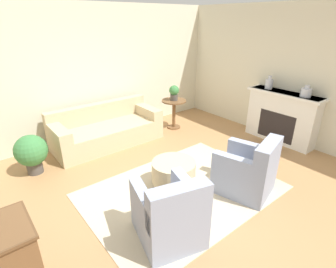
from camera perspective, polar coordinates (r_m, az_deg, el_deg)
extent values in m
plane|color=#AD7F51|center=(4.22, 3.17, -12.29)|extent=(16.00, 16.00, 0.00)
cube|color=beige|center=(6.03, -16.08, 12.62)|extent=(9.81, 0.12, 2.80)
cube|color=beige|center=(6.09, 26.56, 11.16)|extent=(0.12, 10.15, 2.80)
cube|color=beige|center=(4.21, 3.17, -12.24)|extent=(2.92, 2.08, 0.01)
cube|color=#C6B289|center=(5.74, -12.89, -0.07)|extent=(2.25, 0.95, 0.42)
cube|color=#C6B289|center=(5.92, -14.90, 4.67)|extent=(2.25, 0.20, 0.39)
cube|color=#C6B289|center=(5.29, -22.79, 0.25)|extent=(0.24, 0.91, 0.21)
cube|color=#C6B289|center=(6.07, -4.62, 5.03)|extent=(0.24, 0.91, 0.21)
cube|color=brown|center=(5.46, -10.60, -3.31)|extent=(2.02, 0.05, 0.06)
cube|color=#8E99B2|center=(3.37, -0.01, -18.54)|extent=(0.89, 0.95, 0.41)
cube|color=#8E99B2|center=(2.86, 2.45, -15.53)|extent=(0.73, 0.38, 0.49)
cube|color=#8E99B2|center=(3.26, 4.50, -12.50)|extent=(0.33, 0.77, 0.27)
cube|color=#8E99B2|center=(3.08, -5.14, -14.97)|extent=(0.33, 0.77, 0.27)
cube|color=brown|center=(3.74, -2.36, -17.03)|extent=(0.62, 0.22, 0.06)
cube|color=#8E99B2|center=(4.27, 16.10, -9.28)|extent=(0.89, 0.95, 0.41)
cube|color=#8E99B2|center=(3.98, 20.82, -4.99)|extent=(0.73, 0.38, 0.49)
cube|color=#8E99B2|center=(4.35, 17.69, -3.69)|extent=(0.33, 0.77, 0.27)
cube|color=#8E99B2|center=(3.87, 14.89, -6.89)|extent=(0.33, 0.77, 0.27)
cube|color=brown|center=(4.47, 11.40, -9.82)|extent=(0.62, 0.22, 0.06)
cylinder|color=#C6B289|center=(4.13, 1.22, -8.16)|extent=(0.68, 0.68, 0.33)
cylinder|color=brown|center=(4.02, 0.82, -13.08)|extent=(0.05, 0.05, 0.12)
cylinder|color=brown|center=(4.24, 5.16, -10.95)|extent=(0.05, 0.05, 0.12)
cylinder|color=brown|center=(4.28, -2.73, -10.50)|extent=(0.05, 0.05, 0.12)
cylinder|color=brown|center=(4.49, 1.53, -8.66)|extent=(0.05, 0.05, 0.12)
cylinder|color=brown|center=(6.28, 1.31, 7.24)|extent=(0.58, 0.58, 0.03)
cylinder|color=brown|center=(6.39, 1.28, 4.22)|extent=(0.08, 0.08, 0.67)
cylinder|color=brown|center=(6.50, 1.26, 1.56)|extent=(0.32, 0.32, 0.03)
cube|color=white|center=(6.12, 23.48, 3.37)|extent=(0.36, 1.45, 1.09)
cube|color=#282323|center=(6.04, 22.44, 1.58)|extent=(0.02, 0.80, 0.60)
cube|color=white|center=(5.96, 24.20, 8.00)|extent=(0.44, 1.55, 0.05)
cylinder|color=silver|center=(6.12, 21.13, 10.09)|extent=(0.16, 0.16, 0.20)
cylinder|color=silver|center=(6.09, 21.33, 11.39)|extent=(0.07, 0.07, 0.08)
cylinder|color=silver|center=(5.78, 27.82, 7.97)|extent=(0.20, 0.20, 0.16)
cylinder|color=silver|center=(5.75, 28.04, 9.03)|extent=(0.09, 0.09, 0.06)
cylinder|color=#4C4742|center=(6.26, 1.32, 7.99)|extent=(0.18, 0.18, 0.14)
sphere|color=#3D7F42|center=(6.21, 1.33, 9.49)|extent=(0.23, 0.23, 0.23)
cylinder|color=#4C4742|center=(5.17, -26.98, -6.47)|extent=(0.26, 0.26, 0.20)
sphere|color=#3D7F42|center=(5.02, -27.67, -3.18)|extent=(0.54, 0.54, 0.54)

